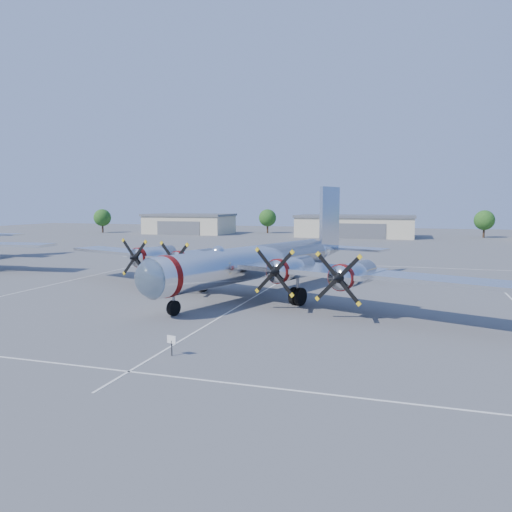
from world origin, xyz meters
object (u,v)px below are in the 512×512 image
(tree_far_west, at_px, (102,218))
(tree_west, at_px, (268,218))
(tree_east, at_px, (484,220))
(hangar_west, at_px, (189,224))
(info_placard, at_px, (172,342))
(hangar_center, at_px, (355,226))
(main_bomber_b29, at_px, (259,294))

(tree_far_west, relative_size, tree_west, 1.00)
(tree_west, bearing_deg, tree_east, -2.08)
(hangar_west, xyz_separation_m, info_placard, (45.87, -100.95, -1.91))
(hangar_center, bearing_deg, hangar_west, 180.00)
(info_placard, bearing_deg, hangar_center, 103.00)
(hangar_west, distance_m, hangar_center, 45.00)
(tree_east, bearing_deg, hangar_center, -168.62)
(hangar_west, distance_m, tree_far_west, 25.36)
(main_bomber_b29, bearing_deg, hangar_west, 138.09)
(hangar_center, height_order, info_placard, hangar_center)
(tree_far_west, relative_size, tree_east, 1.00)
(tree_far_west, bearing_deg, hangar_west, 9.01)
(tree_far_west, xyz_separation_m, main_bomber_b29, (70.03, -77.71, -4.22))
(hangar_west, height_order, hangar_center, same)
(hangar_west, relative_size, tree_west, 3.40)
(main_bomber_b29, bearing_deg, tree_west, 124.81)
(tree_east, xyz_separation_m, main_bomber_b29, (-29.97, -87.71, -4.22))
(hangar_west, distance_m, tree_east, 75.26)
(hangar_center, height_order, tree_west, tree_west)
(hangar_west, distance_m, main_bomber_b29, 93.30)
(tree_west, height_order, main_bomber_b29, tree_west)
(main_bomber_b29, relative_size, info_placard, 40.40)
(hangar_west, bearing_deg, hangar_center, -0.00)
(main_bomber_b29, bearing_deg, hangar_center, 109.24)
(hangar_center, bearing_deg, main_bomber_b29, -89.98)
(info_placard, bearing_deg, tree_east, 87.28)
(hangar_center, height_order, tree_east, tree_east)
(tree_west, bearing_deg, hangar_center, -17.82)
(tree_far_west, bearing_deg, tree_west, 14.93)
(tree_east, bearing_deg, tree_far_west, -174.29)
(hangar_west, height_order, tree_west, tree_west)
(hangar_center, relative_size, tree_east, 4.31)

